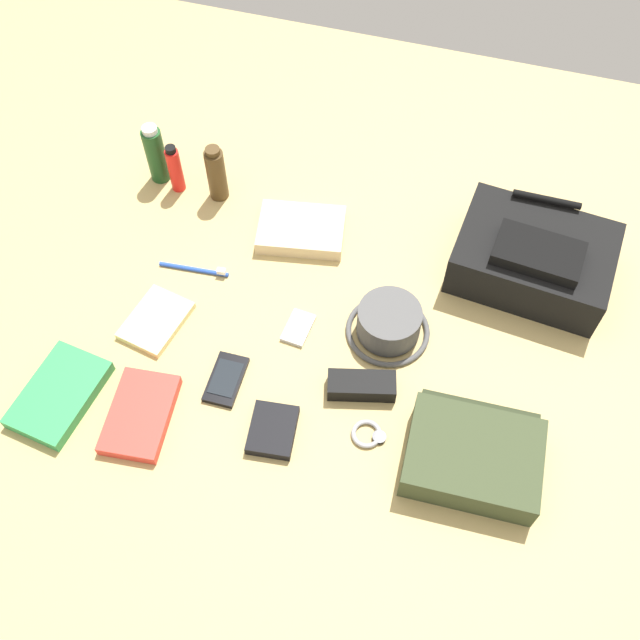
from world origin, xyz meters
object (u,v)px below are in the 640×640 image
at_px(toiletry_pouch, 473,456).
at_px(bucket_hat, 389,324).
at_px(media_player, 298,328).
at_px(travel_guidebook, 140,415).
at_px(paperback_novel, 59,395).
at_px(wallet, 273,430).
at_px(backpack, 533,258).
at_px(sunglasses_case, 362,386).
at_px(cell_phone, 226,379).
at_px(shampoo_bottle, 156,154).
at_px(cologne_bottle, 216,174).
at_px(wristwatch, 368,434).
at_px(sunscreen_spray, 175,169).
at_px(folded_towel, 301,230).
at_px(toothbrush, 198,270).
at_px(notepad, 156,320).

distance_m(toiletry_pouch, bucket_hat, 0.34).
bearing_deg(bucket_hat, toiletry_pouch, -47.95).
bearing_deg(media_player, travel_guidebook, -130.25).
distance_m(travel_guidebook, media_player, 0.38).
bearing_deg(paperback_novel, wallet, 5.98).
bearing_deg(backpack, wallet, -129.26).
distance_m(bucket_hat, sunglasses_case, 0.16).
bearing_deg(backpack, paperback_novel, -146.59).
height_order(cell_phone, wallet, wallet).
height_order(bucket_hat, shampoo_bottle, shampoo_bottle).
relative_size(cologne_bottle, wallet, 1.41).
bearing_deg(cologne_bottle, media_player, -46.82).
relative_size(wristwatch, wallet, 0.65).
xyz_separation_m(shampoo_bottle, cell_phone, (0.35, -0.50, -0.07)).
xyz_separation_m(paperback_novel, media_player, (0.42, 0.29, -0.01)).
height_order(sunscreen_spray, travel_guidebook, sunscreen_spray).
bearing_deg(travel_guidebook, wristwatch, 11.10).
distance_m(cologne_bottle, folded_towel, 0.25).
bearing_deg(travel_guidebook, sunscreen_spray, 104.81).
bearing_deg(folded_towel, backpack, 3.54).
xyz_separation_m(cell_phone, wristwatch, (0.32, -0.04, -0.00)).
bearing_deg(cologne_bottle, cell_phone, -68.32).
height_order(toiletry_pouch, shampoo_bottle, shampoo_bottle).
distance_m(cell_phone, sunglasses_case, 0.28).
xyz_separation_m(toiletry_pouch, toothbrush, (-0.68, 0.29, -0.03)).
height_order(paperback_novel, folded_towel, folded_towel).
relative_size(backpack, sunscreen_spray, 2.63).
bearing_deg(wristwatch, cologne_bottle, 134.29).
distance_m(wristwatch, folded_towel, 0.53).
bearing_deg(media_player, sunscreen_spray, 142.17).
distance_m(toiletry_pouch, wristwatch, 0.21).
distance_m(bucket_hat, cologne_bottle, 0.56).
relative_size(shampoo_bottle, folded_towel, 0.82).
distance_m(wristwatch, wallet, 0.19).
xyz_separation_m(cell_phone, media_player, (0.11, 0.16, -0.00)).
xyz_separation_m(bucket_hat, wristwatch, (0.02, -0.25, -0.03)).
distance_m(toiletry_pouch, media_player, 0.46).
xyz_separation_m(bucket_hat, travel_guidebook, (-0.43, -0.34, -0.02)).
relative_size(wallet, sunglasses_case, 0.79).
relative_size(sunscreen_spray, media_player, 1.54).
distance_m(notepad, sunglasses_case, 0.47).
distance_m(bucket_hat, paperback_novel, 0.70).
height_order(sunscreen_spray, sunglasses_case, sunscreen_spray).
bearing_deg(notepad, wristwatch, -3.18).
relative_size(bucket_hat, wristwatch, 2.58).
bearing_deg(notepad, folded_towel, 65.32).
bearing_deg(wristwatch, notepad, 165.60).
bearing_deg(wristwatch, travel_guidebook, -168.90).
bearing_deg(notepad, backpack, 36.25).
xyz_separation_m(paperback_novel, cell_phone, (0.31, 0.13, -0.01)).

